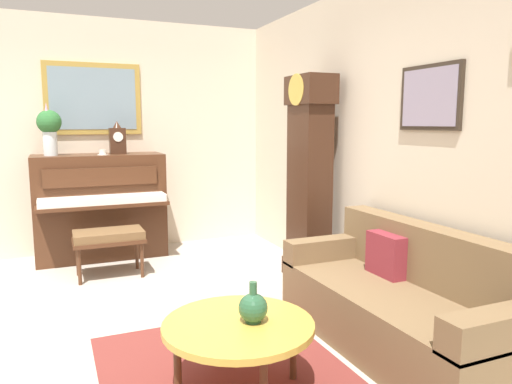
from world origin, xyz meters
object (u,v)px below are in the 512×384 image
Objects in this scene: piano at (101,206)px; coffee_table at (238,327)px; grandfather_clock at (309,184)px; mantel_clock at (118,139)px; couch at (402,304)px; piano_bench at (109,238)px; green_jug at (253,308)px; flower_vase at (49,127)px; teacup at (103,153)px.

coffee_table is (3.32, 0.44, -0.21)m from piano.
mantel_clock is at bearing -135.20° from grandfather_clock.
couch is at bearing 27.80° from piano.
green_jug is at bearing 11.69° from piano_bench.
coffee_table is 2.32× the size of mantel_clock.
flower_vase is (-0.00, -0.72, 0.14)m from mantel_clock.
grandfather_clock is 2.34m from mantel_clock.
mantel_clock is at bearing -174.87° from green_jug.
grandfather_clock is at bearing 65.72° from piano_bench.
teacup is (-0.68, 0.04, 0.82)m from piano_bench.
couch is 16.38× the size of teacup.
grandfather_clock is 2.21m from green_jug.
flower_vase reaches higher than mantel_clock.
flower_vase is at bearing -124.90° from grandfather_clock.
green_jug is (3.34, 1.02, -1.01)m from flower_vase.
couch is at bearing 35.13° from piano_bench.
piano is at bearing 90.20° from flower_vase.
grandfather_clock is (1.64, 1.85, 0.35)m from piano.
green_jug is at bearing 8.86° from piano.
teacup is at bearing -171.46° from green_jug.
piano is 12.41× the size of teacup.
piano_bench is 2.60m from green_jug.
coffee_table is (0.09, -1.26, 0.08)m from couch.
coffee_table is 3.62m from flower_vase.
green_jug is (1.71, -1.32, -0.45)m from grandfather_clock.
teacup reaches higher than couch.
piano_bench is 1.84× the size of mantel_clock.
teacup reaches higher than green_jug.
grandfather_clock is (0.83, 1.85, 0.56)m from piano_bench.
green_jug is (0.03, 0.08, 0.12)m from coffee_table.
grandfather_clock is at bearing 50.08° from teacup.
mantel_clock is at bearing -176.20° from coffee_table.
green_jug is (3.35, 0.52, -0.10)m from piano.
piano reaches higher than piano_bench.
green_jug is (3.34, 0.30, -0.86)m from mantel_clock.
grandfather_clock is 3.50× the size of flower_vase.
grandfather_clock is 2.26m from coffee_table.
coffee_table is 3.67× the size of green_jug.
coffee_table is 1.52× the size of flower_vase.
couch is (2.42, 1.71, -0.09)m from piano_bench.
couch is at bearing 28.20° from teacup.
piano_bench is 0.80× the size of coffee_table.
flower_vase is (-3.31, -0.94, 1.13)m from coffee_table.
mantel_clock is 0.73m from flower_vase.
grandfather_clock is at bearing 48.42° from piano.
piano_bench is 2.92× the size of green_jug.
couch is 7.92× the size of green_jug.
piano_bench is at bearing -114.28° from grandfather_clock.
grandfather_clock reaches higher than flower_vase.
teacup reaches higher than piano_bench.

